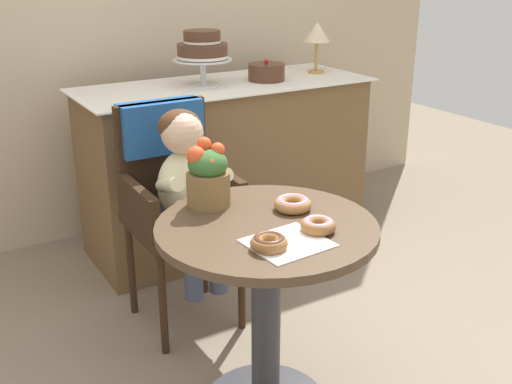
# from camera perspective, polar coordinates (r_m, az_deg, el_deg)

# --- Properties ---
(cafe_table) EXTENTS (0.72, 0.72, 0.72)m
(cafe_table) POSITION_cam_1_polar(r_m,az_deg,el_deg) (2.07, 0.95, -8.32)
(cafe_table) COLOR #4C3826
(cafe_table) RESTS_ON ground
(wicker_chair) EXTENTS (0.42, 0.45, 0.95)m
(wicker_chair) POSITION_cam_1_polar(r_m,az_deg,el_deg) (2.64, -7.82, 1.25)
(wicker_chair) COLOR #332114
(wicker_chair) RESTS_ON ground
(seated_child) EXTENTS (0.27, 0.32, 0.73)m
(seated_child) POSITION_cam_1_polar(r_m,az_deg,el_deg) (2.49, -6.43, 1.04)
(seated_child) COLOR beige
(seated_child) RESTS_ON ground
(paper_napkin) EXTENTS (0.24, 0.22, 0.00)m
(paper_napkin) POSITION_cam_1_polar(r_m,az_deg,el_deg) (1.85, 2.94, -4.73)
(paper_napkin) COLOR white
(paper_napkin) RESTS_ON cafe_table
(donut_front) EXTENTS (0.11, 0.11, 0.04)m
(donut_front) POSITION_cam_1_polar(r_m,az_deg,el_deg) (1.80, 1.21, -4.65)
(donut_front) COLOR #936033
(donut_front) RESTS_ON cafe_table
(donut_mid) EXTENTS (0.13, 0.13, 0.04)m
(donut_mid) POSITION_cam_1_polar(r_m,az_deg,el_deg) (2.08, 3.41, -1.06)
(donut_mid) COLOR #AD7542
(donut_mid) RESTS_ON cafe_table
(donut_side) EXTENTS (0.11, 0.11, 0.04)m
(donut_side) POSITION_cam_1_polar(r_m,az_deg,el_deg) (1.92, 5.76, -3.04)
(donut_side) COLOR #936033
(donut_side) RESTS_ON cafe_table
(flower_vase) EXTENTS (0.15, 0.15, 0.24)m
(flower_vase) POSITION_cam_1_polar(r_m,az_deg,el_deg) (2.09, -4.48, 1.51)
(flower_vase) COLOR brown
(flower_vase) RESTS_ON cafe_table
(display_counter) EXTENTS (1.56, 0.62, 0.90)m
(display_counter) POSITION_cam_1_polar(r_m,az_deg,el_deg) (3.38, -2.73, 2.55)
(display_counter) COLOR brown
(display_counter) RESTS_ON ground
(tiered_cake_stand) EXTENTS (0.30, 0.30, 0.28)m
(tiered_cake_stand) POSITION_cam_1_polar(r_m,az_deg,el_deg) (3.18, -4.98, 12.97)
(tiered_cake_stand) COLOR silver
(tiered_cake_stand) RESTS_ON display_counter
(round_layer_cake) EXTENTS (0.20, 0.20, 0.11)m
(round_layer_cake) POSITION_cam_1_polar(r_m,az_deg,el_deg) (3.34, 0.97, 11.02)
(round_layer_cake) COLOR #4C2D1E
(round_layer_cake) RESTS_ON display_counter
(table_lamp) EXTENTS (0.15, 0.15, 0.28)m
(table_lamp) POSITION_cam_1_polar(r_m,az_deg,el_deg) (3.56, 5.67, 14.33)
(table_lamp) COLOR #B28C47
(table_lamp) RESTS_ON display_counter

